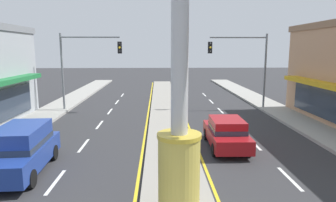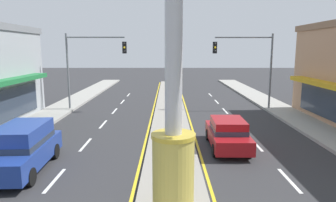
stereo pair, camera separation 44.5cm
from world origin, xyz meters
TOP-DOWN VIEW (x-y plane):
  - median_strip at (0.00, 18.00)m, footprint 2.41×52.00m
  - sidewalk_left at (-9.08, 16.00)m, footprint 2.55×60.00m
  - sidewalk_right at (9.08, 16.00)m, footprint 2.55×60.00m
  - lane_markings at (0.00, 16.65)m, footprint 9.15×52.00m
  - district_sign at (-0.00, 6.60)m, footprint 7.41×1.28m
  - traffic_light_left_side at (-6.44, 22.59)m, footprint 4.86×0.46m
  - traffic_light_right_side at (6.44, 22.87)m, footprint 4.86×0.46m
  - sedan_far_right_lane at (2.86, 13.02)m, footprint 1.89×4.33m
  - suv_near_left_lane at (-6.16, 10.18)m, footprint 2.14×4.69m

SIDE VIEW (x-z plane):
  - lane_markings at x=0.00m, z-range 0.00..0.01m
  - median_strip at x=0.00m, z-range 0.00..0.14m
  - sidewalk_left at x=-9.08m, z-range 0.00..0.18m
  - sidewalk_right at x=9.08m, z-range 0.00..0.18m
  - sedan_far_right_lane at x=2.86m, z-range 0.02..1.55m
  - suv_near_left_lane at x=-6.16m, z-range 0.03..1.93m
  - traffic_light_left_side at x=-6.44m, z-range 1.15..7.35m
  - traffic_light_right_side at x=6.44m, z-range 1.15..7.35m
  - district_sign at x=0.00m, z-range 0.21..8.93m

